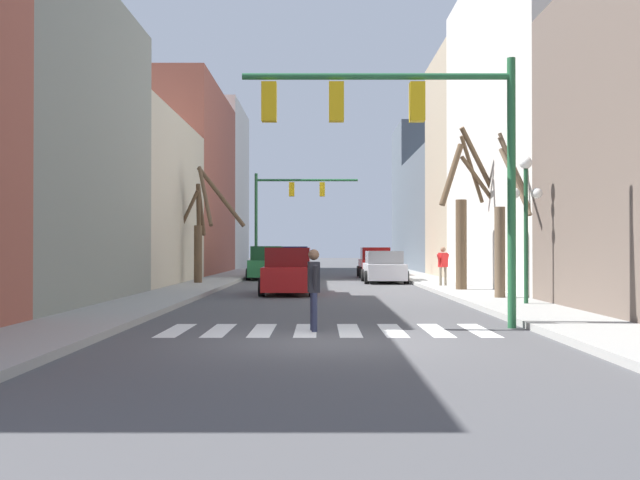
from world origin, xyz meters
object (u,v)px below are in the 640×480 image
object	(u,v)px
car_driving_away_lane	(296,262)
street_tree_right_near	(203,225)
pedestrian_crossing_street	(315,283)
car_parked_right_mid	(290,272)
traffic_signal_near	(411,129)
traffic_signal_far	(286,202)
car_parked_left_far	(385,268)
street_lamp_right_corner	(527,199)
car_parked_left_mid	(269,264)
car_parked_left_near	(376,264)
street_tree_left_far	(467,216)
pedestrian_near_right_corner	(444,263)
street_tree_left_mid	(507,228)

from	to	relation	value
car_driving_away_lane	street_tree_right_near	bearing A→B (deg)	-16.71
pedestrian_crossing_street	street_tree_right_near	xyz separation A→B (m)	(-5.25, 18.67, 1.78)
pedestrian_crossing_street	street_tree_right_near	world-z (taller)	street_tree_right_near
car_parked_right_mid	traffic_signal_near	bearing A→B (deg)	14.52
traffic_signal_far	pedestrian_crossing_street	xyz separation A→B (m)	(1.94, -28.97, -3.45)
car_driving_away_lane	car_parked_right_mid	world-z (taller)	car_driving_away_lane
car_parked_left_far	street_lamp_right_corner	bearing A→B (deg)	-170.61
car_parked_left_mid	pedestrian_crossing_street	size ratio (longest dim) A/B	2.57
pedestrian_crossing_street	car_parked_left_near	bearing A→B (deg)	-13.17
street_tree_right_near	pedestrian_crossing_street	bearing A→B (deg)	-74.29
street_tree_left_far	traffic_signal_near	bearing A→B (deg)	-106.20
traffic_signal_far	car_parked_left_near	size ratio (longest dim) A/B	1.47
pedestrian_near_right_corner	street_lamp_right_corner	bearing A→B (deg)	-121.38
car_driving_away_lane	pedestrian_crossing_street	bearing A→B (deg)	2.68
car_parked_left_mid	pedestrian_near_right_corner	size ratio (longest dim) A/B	2.68
car_parked_left_mid	street_tree_left_mid	bearing A→B (deg)	-153.20
traffic_signal_far	street_lamp_right_corner	xyz separation A→B (m)	(7.90, -23.23, -1.34)
car_driving_away_lane	car_parked_left_near	distance (m)	5.58
traffic_signal_far	street_tree_left_far	bearing A→B (deg)	-64.42
car_driving_away_lane	street_tree_left_mid	bearing A→B (deg)	18.00
traffic_signal_near	car_parked_left_near	world-z (taller)	traffic_signal_near
street_lamp_right_corner	car_parked_left_far	bearing A→B (deg)	99.39
street_tree_left_far	street_tree_left_mid	bearing A→B (deg)	-85.97
traffic_signal_far	traffic_signal_near	bearing A→B (deg)	-82.00
traffic_signal_far	car_parked_left_mid	xyz separation A→B (m)	(-0.83, -3.31, -3.60)
traffic_signal_far	pedestrian_crossing_street	bearing A→B (deg)	-86.18
traffic_signal_near	street_tree_right_near	world-z (taller)	traffic_signal_near
car_parked_left_mid	street_tree_left_mid	distance (m)	19.53
car_parked_left_mid	street_tree_right_near	size ratio (longest dim) A/B	0.82
pedestrian_crossing_street	pedestrian_near_right_corner	size ratio (longest dim) A/B	1.04
car_driving_away_lane	car_parked_left_mid	xyz separation A→B (m)	(-1.31, -5.63, 0.00)
street_tree_right_near	traffic_signal_near	bearing A→B (deg)	-68.00
car_driving_away_lane	pedestrian_near_right_corner	world-z (taller)	car_driving_away_lane
street_tree_right_near	car_parked_left_far	bearing A→B (deg)	20.05
traffic_signal_far	street_tree_left_far	xyz separation A→B (m)	(7.61, -15.90, -1.50)
street_lamp_right_corner	car_parked_left_near	xyz separation A→B (m)	(-2.60, 22.76, -2.29)
pedestrian_crossing_street	street_tree_left_mid	world-z (taller)	street_tree_left_mid
car_parked_left_far	street_tree_left_far	xyz separation A→B (m)	(2.36, -8.72, 2.20)
traffic_signal_far	street_tree_left_far	distance (m)	17.69
car_driving_away_lane	car_parked_left_near	xyz separation A→B (m)	(4.83, -2.78, -0.03)
car_driving_away_lane	car_parked_right_mid	bearing A→B (deg)	1.26
traffic_signal_far	street_tree_left_mid	distance (m)	22.27
car_parked_right_mid	car_parked_left_mid	size ratio (longest dim) A/B	1.08
car_parked_left_mid	street_tree_right_near	world-z (taller)	street_tree_right_near
car_parked_left_near	street_tree_left_far	xyz separation A→B (m)	(2.31, -15.44, 2.13)
pedestrian_near_right_corner	street_tree_left_far	xyz separation A→B (m)	(0.38, -2.87, 1.83)
traffic_signal_far	car_driving_away_lane	distance (m)	4.31
car_parked_left_mid	street_tree_left_far	bearing A→B (deg)	-146.14
car_parked_left_mid	street_tree_left_far	xyz separation A→B (m)	(8.44, -12.59, 2.10)
traffic_signal_far	street_tree_right_near	bearing A→B (deg)	-107.84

